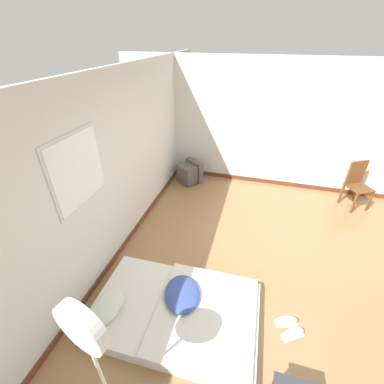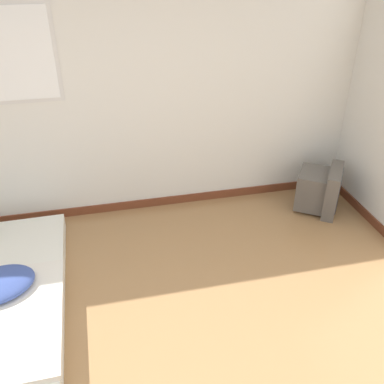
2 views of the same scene
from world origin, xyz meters
The scene contains 2 objects.
wall_back centered at (-0.01, 2.47, 1.29)m, with size 7.72×0.08×2.60m.
crt_tv centered at (2.25, 2.00, 0.23)m, with size 0.59×0.60×0.49m.
Camera 2 is at (0.07, -1.48, 2.51)m, focal length 40.00 mm.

